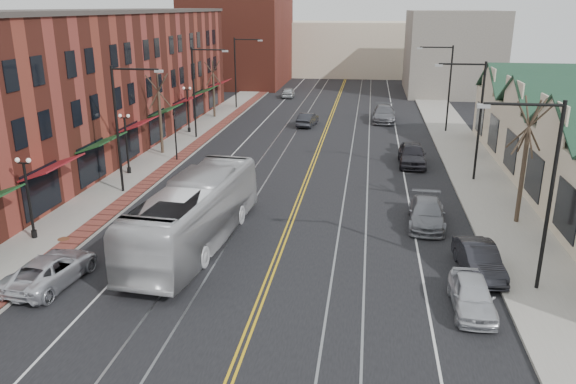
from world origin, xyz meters
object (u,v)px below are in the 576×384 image
(parked_suv, at_px, (51,270))
(parked_car_a, at_px, (472,295))
(parked_car_d, at_px, (412,154))
(transit_bus, at_px, (195,213))
(parked_car_c, at_px, (427,213))
(parked_car_b, at_px, (479,260))

(parked_suv, bearing_deg, parked_car_a, -173.45)
(parked_car_a, xyz_separation_m, parked_car_d, (-0.97, 21.68, 0.17))
(parked_car_a, bearing_deg, transit_bus, 159.98)
(transit_bus, xyz_separation_m, parked_car_a, (12.76, -4.68, -1.05))
(parked_suv, distance_m, parked_car_c, 19.26)
(parked_car_c, bearing_deg, transit_bus, -155.76)
(parked_car_c, bearing_deg, parked_car_b, -69.27)
(transit_bus, height_order, parked_car_d, transit_bus)
(parked_car_c, distance_m, parked_car_d, 12.53)
(parked_car_a, xyz_separation_m, parked_car_c, (-0.97, 9.16, 0.02))
(transit_bus, xyz_separation_m, parked_car_d, (11.79, 17.00, -0.88))
(transit_bus, distance_m, parked_car_b, 13.70)
(transit_bus, relative_size, parked_car_c, 2.59)
(parked_suv, bearing_deg, transit_bus, -129.63)
(transit_bus, height_order, parked_car_b, transit_bus)
(parked_car_a, height_order, parked_car_c, parked_car_c)
(transit_bus, height_order, parked_car_c, transit_bus)
(parked_suv, distance_m, parked_car_b, 18.95)
(parked_car_c, height_order, parked_car_d, parked_car_d)
(parked_car_d, bearing_deg, transit_bus, -124.32)
(parked_car_a, distance_m, parked_car_b, 3.46)
(transit_bus, bearing_deg, parked_car_a, 164.49)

